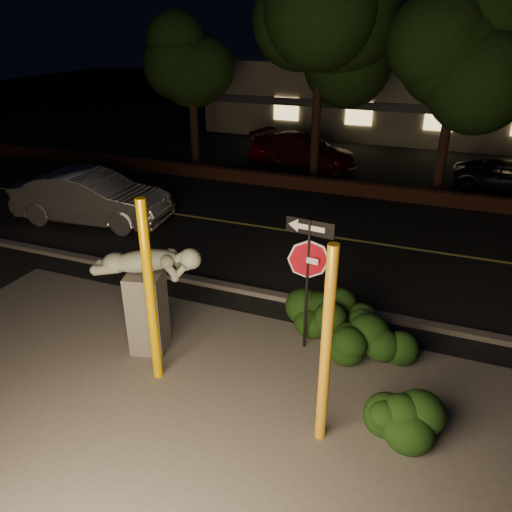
{
  "coord_description": "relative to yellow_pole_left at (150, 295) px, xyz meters",
  "views": [
    {
      "loc": [
        2.79,
        -6.88,
        6.0
      ],
      "look_at": [
        -0.62,
        1.77,
        1.6
      ],
      "focal_mm": 35.0,
      "sensor_mm": 36.0,
      "label": 1
    }
  ],
  "objects": [
    {
      "name": "ground",
      "position": [
        1.63,
        10.62,
        -1.74
      ],
      "size": [
        90.0,
        90.0,
        0.0
      ],
      "primitive_type": "plane",
      "color": "black",
      "rests_on": "ground"
    },
    {
      "name": "patio",
      "position": [
        1.63,
        -0.38,
        -1.73
      ],
      "size": [
        14.0,
        6.0,
        0.02
      ],
      "primitive_type": "cube",
      "color": "#4C4944",
      "rests_on": "ground"
    },
    {
      "name": "road",
      "position": [
        1.63,
        7.62,
        -1.74
      ],
      "size": [
        80.0,
        8.0,
        0.01
      ],
      "primitive_type": "cube",
      "color": "black",
      "rests_on": "ground"
    },
    {
      "name": "lane_marking",
      "position": [
        1.63,
        7.62,
        -1.72
      ],
      "size": [
        80.0,
        0.12,
        0.0
      ],
      "primitive_type": "cube",
      "color": "#C5C64F",
      "rests_on": "road"
    },
    {
      "name": "curb",
      "position": [
        1.63,
        3.52,
        -1.68
      ],
      "size": [
        80.0,
        0.25,
        0.12
      ],
      "primitive_type": "cube",
      "color": "#4C4944",
      "rests_on": "ground"
    },
    {
      "name": "brick_wall",
      "position": [
        1.63,
        11.92,
        -1.49
      ],
      "size": [
        40.0,
        0.35,
        0.5
      ],
      "primitive_type": "cube",
      "color": "#4D2718",
      "rests_on": "ground"
    },
    {
      "name": "parking_lot",
      "position": [
        1.63,
        17.62,
        -1.74
      ],
      "size": [
        40.0,
        12.0,
        0.01
      ],
      "primitive_type": "cube",
      "color": "black",
      "rests_on": "ground"
    },
    {
      "name": "building",
      "position": [
        1.63,
        25.61,
        0.26
      ],
      "size": [
        22.0,
        10.2,
        4.0
      ],
      "color": "#6A6555",
      "rests_on": "ground"
    },
    {
      "name": "tree_far_a",
      "position": [
        -6.37,
        13.62,
        3.6
      ],
      "size": [
        4.6,
        4.6,
        7.43
      ],
      "color": "black",
      "rests_on": "ground"
    },
    {
      "name": "tree_far_b",
      "position": [
        -0.87,
        13.82,
        4.31
      ],
      "size": [
        5.2,
        5.2,
        8.41
      ],
      "color": "black",
      "rests_on": "ground"
    },
    {
      "name": "tree_far_c",
      "position": [
        4.13,
        13.42,
        3.92
      ],
      "size": [
        4.8,
        4.8,
        7.84
      ],
      "color": "black",
      "rests_on": "ground"
    },
    {
      "name": "yellow_pole_left",
      "position": [
        0.0,
        0.0,
        0.0
      ],
      "size": [
        0.17,
        0.17,
        3.48
      ],
      "primitive_type": "cylinder",
      "color": "#E5AC00",
      "rests_on": "ground"
    },
    {
      "name": "yellow_pole_right",
      "position": [
        3.18,
        -0.35,
        -0.06
      ],
      "size": [
        0.17,
        0.17,
        3.36
      ],
      "primitive_type": "cylinder",
      "color": "gold",
      "rests_on": "ground"
    },
    {
      "name": "signpost",
      "position": [
        2.26,
        1.88,
        0.22
      ],
      "size": [
        0.93,
        0.15,
        2.76
      ],
      "rotation": [
        0.0,
        0.0,
        -0.11
      ],
      "color": "black",
      "rests_on": "ground"
    },
    {
      "name": "sculpture",
      "position": [
        -0.56,
        0.71,
        -0.35
      ],
      "size": [
        2.11,
        1.04,
        2.26
      ],
      "rotation": [
        0.0,
        0.0,
        0.25
      ],
      "color": "#4C4944",
      "rests_on": "ground"
    },
    {
      "name": "hedge_center",
      "position": [
        2.66,
        2.56,
        -1.23
      ],
      "size": [
        2.15,
        1.37,
        1.03
      ],
      "primitive_type": "ellipsoid",
      "rotation": [
        0.0,
        0.0,
        -0.24
      ],
      "color": "black",
      "rests_on": "ground"
    },
    {
      "name": "hedge_right",
      "position": [
        3.61,
        1.83,
        -1.21
      ],
      "size": [
        1.71,
        1.08,
        1.05
      ],
      "primitive_type": "ellipsoid",
      "rotation": [
        0.0,
        0.0,
        0.14
      ],
      "color": "black",
      "rests_on": "ground"
    },
    {
      "name": "hedge_far_right",
      "position": [
        4.41,
        0.15,
        -1.28
      ],
      "size": [
        1.43,
        1.01,
        0.92
      ],
      "primitive_type": "ellipsoid",
      "rotation": [
        0.0,
        0.0,
        -0.15
      ],
      "color": "black",
      "rests_on": "ground"
    },
    {
      "name": "silver_sedan",
      "position": [
        -6.13,
        6.05,
        -0.91
      ],
      "size": [
        5.22,
        2.3,
        1.67
      ],
      "primitive_type": "imported",
      "rotation": [
        0.0,
        0.0,
        1.68
      ],
      "color": "#A3A2A7",
      "rests_on": "ground"
    },
    {
      "name": "parked_car_red",
      "position": [
        -2.42,
        15.73,
        -1.06
      ],
      "size": [
        4.25,
        2.32,
        1.37
      ],
      "primitive_type": "imported",
      "rotation": [
        0.0,
        0.0,
        1.75
      ],
      "color": "#700303",
      "rests_on": "ground"
    },
    {
      "name": "parked_car_darkred",
      "position": [
        -1.74,
        15.3,
        -1.03
      ],
      "size": [
        5.25,
        3.11,
        1.43
      ],
      "primitive_type": "imported",
      "rotation": [
        0.0,
        0.0,
        1.33
      ],
      "color": "#410C15",
      "rests_on": "ground"
    },
    {
      "name": "parked_car_dark",
      "position": [
        6.7,
        14.52,
        -1.16
      ],
      "size": [
        4.3,
        2.17,
        1.17
      ],
      "primitive_type": "imported",
      "rotation": [
        0.0,
        0.0,
        1.51
      ],
      "color": "black",
      "rests_on": "ground"
    }
  ]
}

